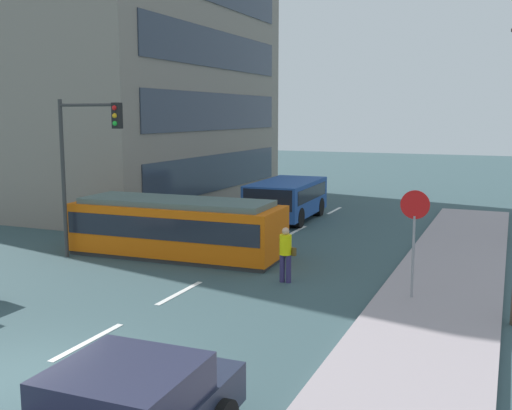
{
  "coord_description": "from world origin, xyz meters",
  "views": [
    {
      "loc": [
        8.41,
        -8.24,
        4.99
      ],
      "look_at": [
        0.7,
        9.82,
        2.02
      ],
      "focal_mm": 42.3,
      "sensor_mm": 36.0,
      "label": 1
    }
  ],
  "objects_px": {
    "pedestrian_crossing": "(286,252)",
    "traffic_light_mast": "(84,150)",
    "stop_sign": "(414,221)",
    "streetcar_tram": "(176,227)",
    "city_bus": "(287,198)"
  },
  "relations": [
    {
      "from": "pedestrian_crossing",
      "to": "city_bus",
      "type": "bearing_deg",
      "value": 110.1
    },
    {
      "from": "city_bus",
      "to": "pedestrian_crossing",
      "type": "xyz_separation_m",
      "value": [
        3.7,
        -10.11,
        -0.12
      ]
    },
    {
      "from": "pedestrian_crossing",
      "to": "traffic_light_mast",
      "type": "xyz_separation_m",
      "value": [
        -7.3,
        0.02,
        2.85
      ]
    },
    {
      "from": "city_bus",
      "to": "pedestrian_crossing",
      "type": "distance_m",
      "value": 10.77
    },
    {
      "from": "city_bus",
      "to": "stop_sign",
      "type": "bearing_deg",
      "value": -54.78
    },
    {
      "from": "traffic_light_mast",
      "to": "streetcar_tram",
      "type": "bearing_deg",
      "value": 33.27
    },
    {
      "from": "city_bus",
      "to": "stop_sign",
      "type": "distance_m",
      "value": 13.0
    },
    {
      "from": "city_bus",
      "to": "pedestrian_crossing",
      "type": "height_order",
      "value": "city_bus"
    },
    {
      "from": "streetcar_tram",
      "to": "stop_sign",
      "type": "bearing_deg",
      "value": -14.25
    },
    {
      "from": "streetcar_tram",
      "to": "city_bus",
      "type": "xyz_separation_m",
      "value": [
        1.05,
        8.42,
        0.01
      ]
    },
    {
      "from": "stop_sign",
      "to": "streetcar_tram",
      "type": "bearing_deg",
      "value": 165.75
    },
    {
      "from": "stop_sign",
      "to": "city_bus",
      "type": "bearing_deg",
      "value": 125.22
    },
    {
      "from": "streetcar_tram",
      "to": "traffic_light_mast",
      "type": "distance_m",
      "value": 4.1
    },
    {
      "from": "city_bus",
      "to": "stop_sign",
      "type": "relative_size",
      "value": 1.9
    },
    {
      "from": "traffic_light_mast",
      "to": "city_bus",
      "type": "bearing_deg",
      "value": 70.38
    }
  ]
}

